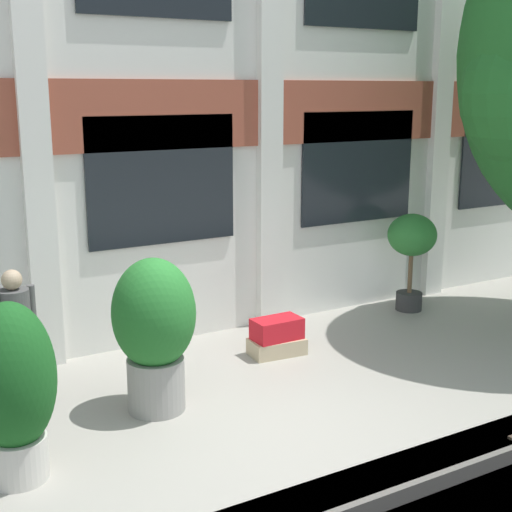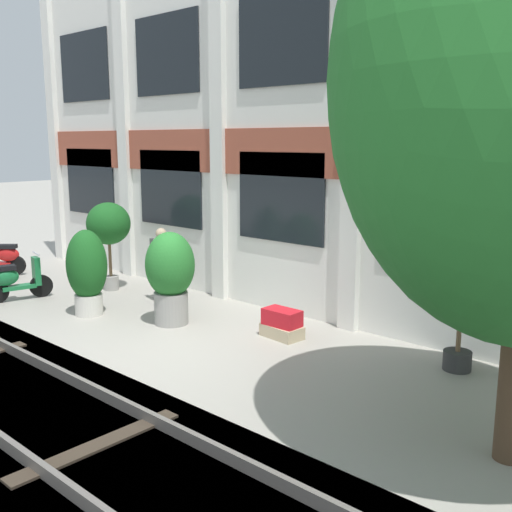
{
  "view_description": "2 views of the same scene",
  "coord_description": "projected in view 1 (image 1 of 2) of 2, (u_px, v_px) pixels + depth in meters",
  "views": [
    {
      "loc": [
        -3.65,
        -6.0,
        3.43
      ],
      "look_at": [
        0.35,
        0.89,
        1.56
      ],
      "focal_mm": 50.0,
      "sensor_mm": 36.0,
      "label": 1
    },
    {
      "loc": [
        7.33,
        -5.98,
        3.32
      ],
      "look_at": [
        0.45,
        1.57,
        1.34
      ],
      "focal_mm": 42.0,
      "sensor_mm": 36.0,
      "label": 2
    }
  ],
  "objects": [
    {
      "name": "apartment_facade",
      "position": [
        151.0,
        56.0,
        9.26
      ],
      "size": [
        16.66,
        0.64,
        7.71
      ],
      "color": "silver",
      "rests_on": "ground"
    },
    {
      "name": "potted_plant_ribbed_drum",
      "position": [
        154.0,
        327.0,
        7.6
      ],
      "size": [
        0.9,
        0.9,
        1.7
      ],
      "color": "gray",
      "rests_on": "ground"
    },
    {
      "name": "potted_plant_square_trough",
      "position": [
        277.0,
        337.0,
        9.39
      ],
      "size": [
        0.75,
        0.48,
        0.49
      ],
      "color": "tan",
      "rests_on": "ground"
    },
    {
      "name": "potted_plant_tall_urn",
      "position": [
        412.0,
        243.0,
        11.1
      ],
      "size": [
        0.76,
        0.76,
        1.55
      ],
      "color": "#333333",
      "rests_on": "ground"
    },
    {
      "name": "resident_by_doorway",
      "position": [
        16.0,
        335.0,
        7.7
      ],
      "size": [
        0.5,
        0.34,
        1.56
      ],
      "rotation": [
        0.0,
        0.0,
        -1.18
      ],
      "color": "#282833",
      "rests_on": "ground"
    },
    {
      "name": "ground_plane",
      "position": [
        269.0,
        417.0,
        7.62
      ],
      "size": [
        80.0,
        80.0,
        0.0
      ],
      "primitive_type": "plane",
      "color": "#9E998E"
    },
    {
      "name": "potted_plant_fluted_column",
      "position": [
        12.0,
        382.0,
        6.22
      ],
      "size": [
        0.77,
        0.77,
        1.66
      ],
      "color": "beige",
      "rests_on": "ground"
    }
  ]
}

